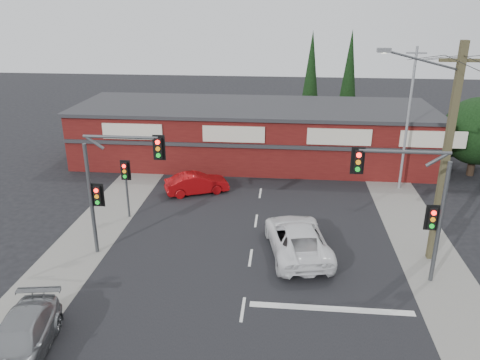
# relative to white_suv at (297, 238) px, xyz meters

# --- Properties ---
(ground) EXTENTS (120.00, 120.00, 0.00)m
(ground) POSITION_rel_white_suv_xyz_m (-2.20, -2.87, -0.78)
(ground) COLOR black
(ground) RESTS_ON ground
(road_strip) EXTENTS (14.00, 70.00, 0.01)m
(road_strip) POSITION_rel_white_suv_xyz_m (-2.20, 2.13, -0.78)
(road_strip) COLOR black
(road_strip) RESTS_ON ground
(verge_left) EXTENTS (3.00, 70.00, 0.02)m
(verge_left) POSITION_rel_white_suv_xyz_m (-10.70, 2.13, -0.77)
(verge_left) COLOR gray
(verge_left) RESTS_ON ground
(verge_right) EXTENTS (3.00, 70.00, 0.02)m
(verge_right) POSITION_rel_white_suv_xyz_m (6.30, 2.13, -0.77)
(verge_right) COLOR gray
(verge_right) RESTS_ON ground
(stop_line) EXTENTS (6.50, 0.35, 0.01)m
(stop_line) POSITION_rel_white_suv_xyz_m (1.30, -4.37, -0.77)
(stop_line) COLOR silver
(stop_line) RESTS_ON ground
(white_suv) EXTENTS (3.56, 6.01, 1.57)m
(white_suv) POSITION_rel_white_suv_xyz_m (0.00, 0.00, 0.00)
(white_suv) COLOR white
(white_suv) RESTS_ON ground
(silver_suv) EXTENTS (2.66, 4.98, 1.37)m
(silver_suv) POSITION_rel_white_suv_xyz_m (-9.48, -8.19, -0.10)
(silver_suv) COLOR gray
(silver_suv) RESTS_ON ground
(red_sedan) EXTENTS (4.20, 2.85, 1.31)m
(red_sedan) POSITION_rel_white_suv_xyz_m (-6.22, 7.03, -0.13)
(red_sedan) COLOR #A0090C
(red_sedan) RESTS_ON ground
(lane_dashes) EXTENTS (0.12, 45.93, 0.01)m
(lane_dashes) POSITION_rel_white_suv_xyz_m (-2.20, 1.30, -0.77)
(lane_dashes) COLOR silver
(lane_dashes) RESTS_ON ground
(shop_building) EXTENTS (27.30, 8.40, 4.22)m
(shop_building) POSITION_rel_white_suv_xyz_m (-3.19, 14.12, 1.35)
(shop_building) COLOR #4E100F
(shop_building) RESTS_ON ground
(tree_cluster) EXTENTS (5.90, 5.10, 5.50)m
(tree_cluster) POSITION_rel_white_suv_xyz_m (12.49, 12.57, 2.11)
(tree_cluster) COLOR #2D2116
(tree_cluster) RESTS_ON ground
(conifer_near) EXTENTS (1.80, 1.80, 9.25)m
(conifer_near) POSITION_rel_white_suv_xyz_m (1.30, 21.13, 4.70)
(conifer_near) COLOR #2D2116
(conifer_near) RESTS_ON ground
(conifer_far) EXTENTS (1.80, 1.80, 9.25)m
(conifer_far) POSITION_rel_white_suv_xyz_m (4.80, 23.13, 4.70)
(conifer_far) COLOR #2D2116
(conifer_far) RESTS_ON ground
(traffic_mast_left) EXTENTS (3.77, 0.27, 5.97)m
(traffic_mast_left) POSITION_rel_white_suv_xyz_m (-8.62, -0.86, 3.15)
(traffic_mast_left) COLOR #47494C
(traffic_mast_left) RESTS_ON ground
(traffic_mast_right) EXTENTS (3.96, 0.27, 5.97)m
(traffic_mast_right) POSITION_rel_white_suv_xyz_m (4.67, -1.86, 3.16)
(traffic_mast_right) COLOR #47494C
(traffic_mast_right) RESTS_ON ground
(pedestal_signal) EXTENTS (0.55, 0.27, 3.38)m
(pedestal_signal) POSITION_rel_white_suv_xyz_m (-9.40, 3.14, 1.62)
(pedestal_signal) COLOR #47494C
(pedestal_signal) RESTS_ON ground
(utility_pole) EXTENTS (4.38, 0.59, 10.00)m
(utility_pole) POSITION_rel_white_suv_xyz_m (6.17, 0.12, 4.61)
(utility_pole) COLOR brown
(utility_pole) RESTS_ON ground
(steel_pole) EXTENTS (1.20, 0.16, 9.00)m
(steel_pole) POSITION_rel_white_suv_xyz_m (6.80, 9.13, 3.92)
(steel_pole) COLOR gray
(steel_pole) RESTS_ON ground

